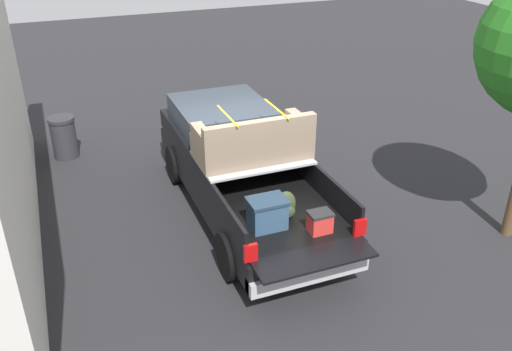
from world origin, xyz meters
TOP-DOWN VIEW (x-y plane):
  - ground_plane at (0.00, 0.00)m, footprint 40.00×40.00m
  - pickup_truck at (0.34, 0.00)m, footprint 6.05×2.06m
  - building_facade at (0.69, 3.89)m, footprint 8.85×0.36m
  - trash_can at (3.88, 3.00)m, footprint 0.60×0.60m

SIDE VIEW (x-z plane):
  - ground_plane at x=0.00m, z-range 0.00..0.00m
  - trash_can at x=3.88m, z-range 0.01..0.99m
  - pickup_truck at x=0.34m, z-range -0.17..2.06m
  - building_facade at x=0.69m, z-range 0.00..3.65m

